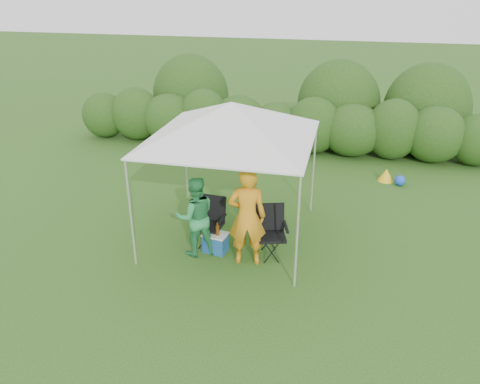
% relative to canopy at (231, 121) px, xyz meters
% --- Properties ---
extents(ground, '(70.00, 70.00, 0.00)m').
position_rel_canopy_xyz_m(ground, '(0.00, -0.50, -2.46)').
color(ground, '#335D1D').
extents(hedge, '(13.07, 1.53, 1.80)m').
position_rel_canopy_xyz_m(hedge, '(0.00, 5.50, -1.64)').
color(hedge, '#2A4E18').
rests_on(hedge, ground).
extents(canopy, '(3.10, 3.10, 2.83)m').
position_rel_canopy_xyz_m(canopy, '(0.00, 0.00, 0.00)').
color(canopy, silver).
rests_on(canopy, ground).
extents(chair_right, '(0.74, 0.70, 1.01)m').
position_rel_canopy_xyz_m(chair_right, '(0.89, -0.56, -1.89)').
color(chair_right, black).
rests_on(chair_right, ground).
extents(chair_left, '(0.65, 0.60, 0.98)m').
position_rel_canopy_xyz_m(chair_left, '(-0.35, -0.40, -1.91)').
color(chair_left, black).
rests_on(chair_left, ground).
extents(man, '(0.78, 0.59, 1.92)m').
position_rel_canopy_xyz_m(man, '(0.52, -0.94, -1.50)').
color(man, orange).
rests_on(man, ground).
extents(woman, '(0.97, 0.90, 1.60)m').
position_rel_canopy_xyz_m(woman, '(-0.50, -0.85, -1.66)').
color(woman, '#2F9050').
rests_on(woman, ground).
extents(cooler, '(0.52, 0.42, 0.40)m').
position_rel_canopy_xyz_m(cooler, '(-0.16, -0.71, -2.26)').
color(cooler, '#1E4F8B').
rests_on(cooler, ground).
extents(bottle, '(0.07, 0.07, 0.27)m').
position_rel_canopy_xyz_m(bottle, '(-0.10, -0.75, -1.93)').
color(bottle, '#592D0C').
rests_on(bottle, cooler).
extents(lawn_toy, '(0.68, 0.57, 0.34)m').
position_rel_canopy_xyz_m(lawn_toy, '(3.36, 3.65, -2.30)').
color(lawn_toy, yellow).
rests_on(lawn_toy, ground).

